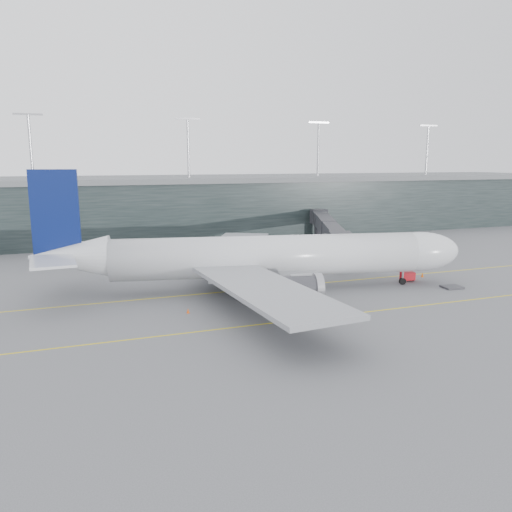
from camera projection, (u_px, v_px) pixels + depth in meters
name	position (u px, v px, depth m)	size (l,w,h in m)	color
ground	(225.00, 285.00, 78.77)	(320.00, 320.00, 0.00)	#525156
taxiline_a	(233.00, 291.00, 75.07)	(160.00, 0.25, 0.02)	yellow
taxiline_b	(272.00, 323.00, 60.29)	(160.00, 0.25, 0.02)	yellow
taxiline_lead_main	(221.00, 260.00, 98.91)	(0.25, 60.00, 0.02)	yellow
terminal	(163.00, 206.00, 130.93)	(240.00, 36.00, 29.00)	black
main_aircraft	(264.00, 257.00, 74.68)	(64.52, 59.81, 18.17)	silver
jet_bridge	(314.00, 224.00, 110.38)	(20.96, 46.17, 7.36)	#26262A
gse_cart	(408.00, 276.00, 81.31)	(2.24, 1.51, 1.47)	#B00C15
baggage_dolly	(452.00, 287.00, 76.83)	(2.90, 2.32, 0.29)	#313136
uld_a	(186.00, 270.00, 85.45)	(2.09, 1.79, 1.67)	#38383D
uld_b	(193.00, 266.00, 88.56)	(2.33, 2.01, 1.86)	#38383D
uld_c	(212.00, 266.00, 87.92)	(2.47, 2.08, 2.05)	#38383D
cone_nose	(422.00, 275.00, 84.03)	(0.48, 0.48, 0.76)	orange
cone_wing_stbd	(354.00, 310.00, 64.16)	(0.50, 0.50, 0.79)	#D24D0B
cone_wing_port	(262.00, 265.00, 92.06)	(0.48, 0.48, 0.77)	red
cone_tail	(188.00, 311.00, 64.14)	(0.41, 0.41, 0.65)	#CE460B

